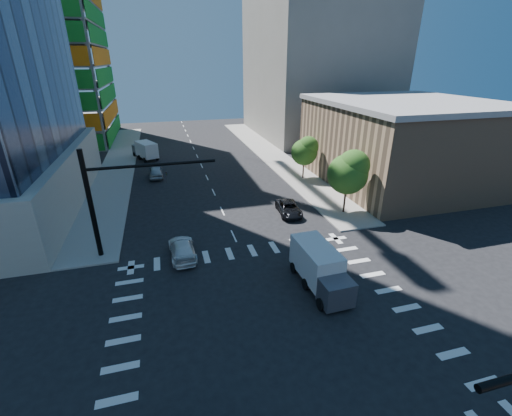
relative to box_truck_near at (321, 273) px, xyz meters
name	(u,v)px	position (x,y,z in m)	size (l,w,h in m)	color
ground	(274,323)	(-4.39, -2.57, -1.31)	(160.00, 160.00, 0.00)	black
road_markings	(274,323)	(-4.39, -2.57, -1.30)	(20.00, 20.00, 0.01)	silver
sidewalk_ne	(270,154)	(8.11, 37.43, -1.23)	(5.00, 60.00, 0.15)	gray
sidewalk_nw	(119,164)	(-16.89, 37.43, -1.23)	(5.00, 60.00, 0.15)	gray
construction_building	(17,1)	(-31.80, 59.36, 23.31)	(25.16, 34.50, 70.60)	gray
commercial_building	(403,142)	(20.61, 19.43, 4.01)	(20.50, 22.50, 10.60)	#937155
bg_building_ne	(316,66)	(22.61, 52.43, 12.69)	(24.00, 30.00, 28.00)	slate
signal_mast_nw	(109,193)	(-14.38, 8.93, 4.19)	(10.20, 0.40, 9.00)	black
tree_south	(349,172)	(8.24, 11.33, 3.38)	(4.16, 4.16, 6.82)	#382316
tree_north	(306,150)	(8.54, 23.33, 2.68)	(3.54, 3.52, 5.78)	#382316
car_nb_far	(289,208)	(2.34, 12.77, -0.66)	(2.15, 4.66, 1.29)	black
car_sb_near	(182,249)	(-9.26, 7.09, -0.58)	(2.03, 4.99, 1.45)	white
car_sb_mid	(156,172)	(-11.20, 29.45, -0.51)	(1.89, 4.69, 1.60)	#A3A7AA
box_truck_near	(321,273)	(0.00, 0.00, 0.00)	(2.57, 5.70, 2.95)	black
box_truck_far	(145,151)	(-12.89, 40.25, -0.03)	(4.35, 5.96, 2.88)	black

